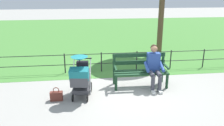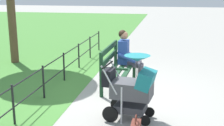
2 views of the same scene
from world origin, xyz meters
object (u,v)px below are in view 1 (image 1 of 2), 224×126
park_bench (140,69)px  person_on_bench (154,66)px  stroller (81,76)px  handbag (56,96)px

park_bench → person_on_bench: bearing=148.4°
stroller → handbag: 0.81m
park_bench → stroller: stroller is taller
person_on_bench → handbag: bearing=10.3°
person_on_bench → stroller: bearing=9.8°
stroller → park_bench: bearing=-161.4°
stroller → handbag: (0.65, 0.14, -0.47)m
park_bench → stroller: 1.84m
park_bench → stroller: (1.74, 0.59, 0.07)m
person_on_bench → handbag: size_ratio=3.45×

